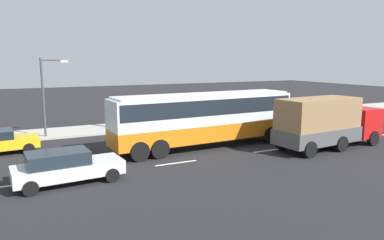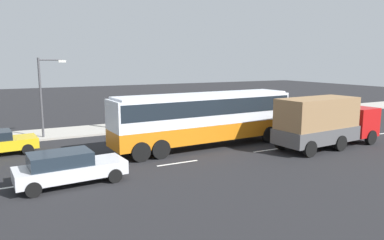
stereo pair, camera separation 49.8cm
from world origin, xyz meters
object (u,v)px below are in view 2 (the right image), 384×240
object	(u,v)px
coach_bus	(204,114)
street_lamp	(44,91)
car_white_minivan	(334,122)
pedestrian_near_curb	(108,115)
car_silver_hatch	(68,167)
cargo_truck	(326,121)

from	to	relation	value
coach_bus	street_lamp	size ratio (longest dim) A/B	2.20
car_white_minivan	street_lamp	bearing A→B (deg)	156.91
car_white_minivan	pedestrian_near_curb	world-z (taller)	pedestrian_near_curb
car_white_minivan	car_silver_hatch	xyz separation A→B (m)	(-20.36, -3.07, 0.06)
coach_bus	car_silver_hatch	xyz separation A→B (m)	(-8.88, -3.36, -1.33)
pedestrian_near_curb	street_lamp	bearing A→B (deg)	61.86
pedestrian_near_curb	car_white_minivan	bearing A→B (deg)	-166.90
cargo_truck	car_white_minivan	size ratio (longest dim) A/B	1.65
coach_bus	street_lamp	xyz separation A→B (m)	(-8.62, 7.37, 1.29)
car_silver_hatch	pedestrian_near_curb	xyz separation A→B (m)	(5.05, 12.27, 0.38)
street_lamp	cargo_truck	bearing A→B (deg)	-35.66
cargo_truck	car_silver_hatch	bearing A→B (deg)	174.77
cargo_truck	street_lamp	xyz separation A→B (m)	(-15.36, 11.02, 1.72)
coach_bus	street_lamp	world-z (taller)	street_lamp
car_silver_hatch	pedestrian_near_curb	distance (m)	13.27
coach_bus	cargo_truck	size ratio (longest dim) A/B	1.54
street_lamp	coach_bus	bearing A→B (deg)	-40.52
street_lamp	car_silver_hatch	bearing A→B (deg)	-91.35
coach_bus	cargo_truck	bearing A→B (deg)	-30.91
coach_bus	street_lamp	bearing A→B (deg)	137.00
car_silver_hatch	street_lamp	xyz separation A→B (m)	(0.25, 10.73, 2.62)
cargo_truck	car_silver_hatch	xyz separation A→B (m)	(-15.61, 0.29, -0.89)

